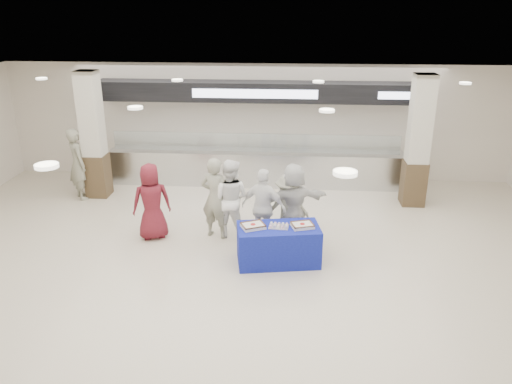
# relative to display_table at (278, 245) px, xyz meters

# --- Properties ---
(ground) EXTENTS (14.00, 14.00, 0.00)m
(ground) POSITION_rel_display_table_xyz_m (-0.77, -0.93, -0.38)
(ground) COLOR beige
(ground) RESTS_ON ground
(serving_line) EXTENTS (8.70, 0.85, 2.80)m
(serving_line) POSITION_rel_display_table_xyz_m (-0.77, 4.46, 0.78)
(serving_line) COLOR silver
(serving_line) RESTS_ON ground
(column_left) EXTENTS (0.55, 0.55, 3.20)m
(column_left) POSITION_rel_display_table_xyz_m (-4.77, 3.27, 1.15)
(column_left) COLOR #3C2C1B
(column_left) RESTS_ON ground
(column_right) EXTENTS (0.55, 0.55, 3.20)m
(column_right) POSITION_rel_display_table_xyz_m (3.23, 3.27, 1.15)
(column_right) COLOR #3C2C1B
(column_right) RESTS_ON ground
(display_table) EXTENTS (1.66, 1.03, 0.75)m
(display_table) POSITION_rel_display_table_xyz_m (0.00, 0.00, 0.00)
(display_table) COLOR #16239A
(display_table) RESTS_ON ground
(sheet_cake_left) EXTENTS (0.52, 0.47, 0.09)m
(sheet_cake_left) POSITION_rel_display_table_xyz_m (-0.48, -0.07, 0.42)
(sheet_cake_left) COLOR silver
(sheet_cake_left) RESTS_ON display_table
(sheet_cake_right) EXTENTS (0.47, 0.42, 0.09)m
(sheet_cake_right) POSITION_rel_display_table_xyz_m (0.45, 0.03, 0.42)
(sheet_cake_right) COLOR silver
(sheet_cake_right) RESTS_ON display_table
(cupcake_tray) EXTENTS (0.39, 0.31, 0.06)m
(cupcake_tray) POSITION_rel_display_table_xyz_m (0.00, -0.01, 0.41)
(cupcake_tray) COLOR silver
(cupcake_tray) RESTS_ON display_table
(civilian_maroon) EXTENTS (0.94, 0.78, 1.64)m
(civilian_maroon) POSITION_rel_display_table_xyz_m (-2.69, 0.91, 0.45)
(civilian_maroon) COLOR maroon
(civilian_maroon) RESTS_ON ground
(soldier_a) EXTENTS (0.74, 0.60, 1.76)m
(soldier_a) POSITION_rel_display_table_xyz_m (-1.36, 1.07, 0.51)
(soldier_a) COLOR gray
(soldier_a) RESTS_ON ground
(chef_tall) EXTENTS (0.97, 0.84, 1.71)m
(chef_tall) POSITION_rel_display_table_xyz_m (-1.06, 1.13, 0.48)
(chef_tall) COLOR white
(chef_tall) RESTS_ON ground
(chef_short) EXTENTS (1.04, 0.69, 1.63)m
(chef_short) POSITION_rel_display_table_xyz_m (-0.33, 0.77, 0.44)
(chef_short) COLOR white
(chef_short) RESTS_ON ground
(soldier_b) EXTENTS (0.95, 0.58, 1.42)m
(soldier_b) POSITION_rel_display_table_xyz_m (0.15, 1.07, 0.34)
(soldier_b) COLOR gray
(soldier_b) RESTS_ON ground
(civilian_white) EXTENTS (1.63, 0.94, 1.68)m
(civilian_white) POSITION_rel_display_table_xyz_m (0.27, 1.05, 0.46)
(civilian_white) COLOR silver
(civilian_white) RESTS_ON ground
(soldier_bg) EXTENTS (0.76, 0.79, 1.83)m
(soldier_bg) POSITION_rel_display_table_xyz_m (-5.16, 3.04, 0.54)
(soldier_bg) COLOR gray
(soldier_bg) RESTS_ON ground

